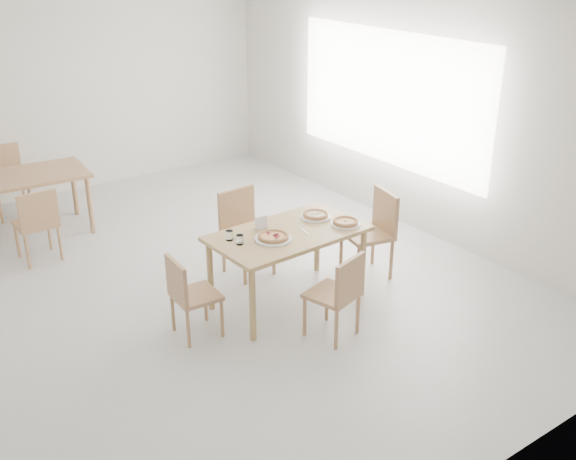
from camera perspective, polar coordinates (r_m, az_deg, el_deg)
room at (r=8.36m, az=8.46°, el=10.99°), size 7.28×7.00×7.00m
main_table at (r=6.36m, az=-0.00°, el=-0.84°), size 1.50×0.89×0.75m
chair_south at (r=5.89m, az=4.37°, el=-5.16°), size 0.49×0.49×0.81m
chair_north at (r=7.05m, az=-3.81°, el=0.37°), size 0.47×0.47×0.89m
chair_west at (r=5.96m, az=-8.46°, el=-5.21°), size 0.40×0.40×0.77m
chair_east at (r=7.03m, az=7.35°, el=0.24°), size 0.54×0.54×0.91m
plate_margherita at (r=6.49m, az=4.88°, el=0.52°), size 0.29×0.29×0.02m
plate_mushroom at (r=6.64m, az=2.35°, el=1.13°), size 0.30×0.30×0.02m
plate_pepperoni at (r=6.15m, az=-1.25°, el=-0.74°), size 0.35×0.35×0.02m
pizza_margherita at (r=6.48m, az=4.89°, el=0.70°), size 0.28×0.28×0.03m
pizza_mushroom at (r=6.63m, az=2.36°, el=1.32°), size 0.31×0.31×0.03m
pizza_pepperoni at (r=6.14m, az=-1.25°, el=-0.55°), size 0.37×0.37×0.03m
tumbler_a at (r=6.06m, az=-4.10°, el=-0.83°), size 0.07×0.07×0.09m
tumbler_b at (r=6.15m, az=-4.98°, el=-0.47°), size 0.07×0.07×0.09m
napkin_holder at (r=6.36m, az=-2.30°, el=0.62°), size 0.12×0.07×0.14m
fork_a at (r=6.15m, az=-4.18°, el=-0.88°), size 0.04×0.16×0.01m
fork_b at (r=6.34m, az=1.37°, el=-0.06°), size 0.06×0.19×0.01m
second_table at (r=8.44m, az=-21.58°, el=3.78°), size 1.51×0.93×0.75m
chair_back_s at (r=7.73m, az=-20.47°, el=0.76°), size 0.42×0.42×0.84m
chair_back_n at (r=9.26m, az=-22.74°, el=4.29°), size 0.45×0.45×0.89m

